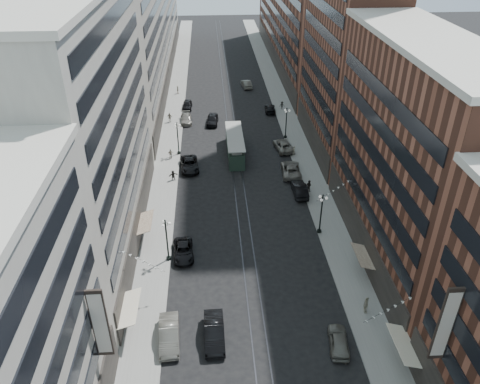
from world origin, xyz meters
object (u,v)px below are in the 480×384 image
object	(u,v)px
car_1	(169,335)
pedestrian_4	(366,305)
car_9	(187,105)
car_14	(246,84)
car_extra_0	(291,169)
pedestrian_extra_1	(178,90)
streetcar	(235,146)
car_4	(339,341)
car_7	(189,165)
car_2	(183,251)
lamppost_se_far	(321,213)
lamppost_sw_far	(167,239)
pedestrian_9	(282,105)
pedestrian_2	(148,221)
lamppost_sw_mid	(178,137)
car_13	(212,120)
pedestrian_5	(173,175)
pedestrian_6	(171,154)
lamppost_se_mid	(286,122)
car_10	(300,189)
pedestrian_7	(309,186)
pedestrian_extra_0	(170,117)
car_5	(214,332)
car_8	(186,119)
car_11	(283,146)
pedestrian_8	(294,151)

from	to	relation	value
car_1	pedestrian_4	size ratio (longest dim) A/B	2.70
car_9	car_14	size ratio (longest dim) A/B	0.90
car_extra_0	pedestrian_4	bearing A→B (deg)	99.01
pedestrian_extra_1	streetcar	bearing A→B (deg)	-149.43
car_4	car_7	xyz separation A→B (m)	(-14.54, 35.35, 0.06)
car_2	lamppost_se_far	bearing A→B (deg)	6.97
lamppost_sw_far	pedestrian_9	distance (m)	49.55
car_4	streetcar	bearing A→B (deg)	-72.18
lamppost_sw_far	car_extra_0	size ratio (longest dim) A/B	0.93
pedestrian_2	streetcar	bearing A→B (deg)	49.14
lamppost_sw_mid	lamppost_se_far	size ratio (longest dim) A/B	1.00
car_13	pedestrian_5	bearing A→B (deg)	-101.28
pedestrian_6	car_extra_0	xyz separation A→B (m)	(18.49, -6.19, -0.14)
pedestrian_9	pedestrian_5	bearing A→B (deg)	-127.83
streetcar	lamppost_se_mid	bearing A→B (deg)	30.90
car_10	pedestrian_6	world-z (taller)	pedestrian_6
car_13	pedestrian_9	size ratio (longest dim) A/B	3.18
car_13	pedestrian_7	size ratio (longest dim) A/B	3.03
car_2	pedestrian_extra_1	bearing A→B (deg)	89.12
car_1	pedestrian_extra_0	world-z (taller)	pedestrian_extra_0
car_2	car_10	bearing A→B (deg)	34.26
lamppost_sw_mid	car_4	size ratio (longest dim) A/B	1.28
car_5	pedestrian_2	distance (m)	20.25
car_7	car_9	distance (m)	25.61
car_9	pedestrian_9	world-z (taller)	pedestrian_9
car_7	car_10	size ratio (longest dim) A/B	1.12
lamppost_se_far	car_4	xyz separation A→B (m)	(-1.98, -17.52, -2.36)
streetcar	car_14	size ratio (longest dim) A/B	2.39
pedestrian_extra_0	car_2	bearing A→B (deg)	-74.10
car_extra_0	car_8	bearing A→B (deg)	-48.62
car_10	car_11	size ratio (longest dim) A/B	0.91
pedestrian_2	car_13	world-z (taller)	pedestrian_2
lamppost_sw_mid	car_7	size ratio (longest dim) A/B	0.96
car_1	car_7	bearing A→B (deg)	84.51
car_2	pedestrian_7	xyz separation A→B (m)	(17.32, 13.24, 0.31)
pedestrian_8	car_extra_0	bearing A→B (deg)	33.02
pedestrian_7	car_extra_0	xyz separation A→B (m)	(-1.71, 5.24, -0.17)
car_extra_0	lamppost_sw_mid	bearing A→B (deg)	-20.89
car_7	pedestrian_6	xyz separation A→B (m)	(-3.09, 3.56, 0.17)
car_8	car_10	xyz separation A→B (m)	(16.74, -27.03, 0.11)
lamppost_se_far	pedestrian_extra_1	xyz separation A→B (m)	(-19.86, 52.01, -2.10)
lamppost_sw_mid	car_5	size ratio (longest dim) A/B	1.04
lamppost_se_mid	car_10	bearing A→B (deg)	-92.62
car_extra_0	car_14	bearing A→B (deg)	-81.50
car_5	car_9	xyz separation A→B (m)	(-4.20, 59.26, -0.10)
car_8	lamppost_se_far	bearing A→B (deg)	-67.41
lamppost_se_mid	pedestrian_9	bearing A→B (deg)	84.39
lamppost_sw_mid	pedestrian_2	xyz separation A→B (m)	(-2.99, -20.22, -2.14)
car_1	pedestrian_7	xyz separation A→B (m)	(18.19, 25.79, 0.14)
pedestrian_6	car_8	bearing A→B (deg)	-113.02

